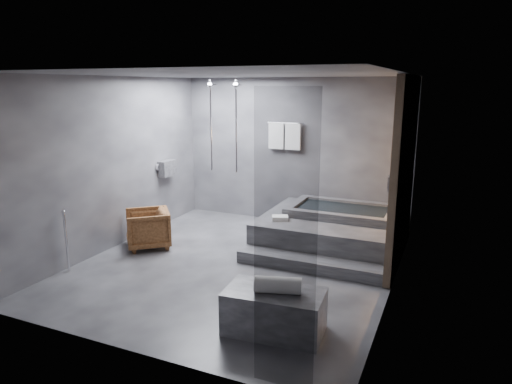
% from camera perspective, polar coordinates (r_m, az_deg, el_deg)
% --- Properties ---
extents(room, '(5.00, 5.04, 2.82)m').
position_cam_1_polar(room, '(6.60, 1.50, 5.16)').
color(room, '#2B2A2D').
rests_on(room, ground).
extents(tub_deck, '(2.20, 2.00, 0.50)m').
position_cam_1_polar(tub_deck, '(7.85, 9.24, -4.79)').
color(tub_deck, '#2F2F32').
rests_on(tub_deck, ground).
extents(tub_step, '(2.20, 0.36, 0.18)m').
position_cam_1_polar(tub_step, '(6.84, 6.65, -8.91)').
color(tub_step, '#2F2F32').
rests_on(tub_step, ground).
extents(concrete_bench, '(1.12, 0.68, 0.48)m').
position_cam_1_polar(concrete_bench, '(5.16, 2.30, -14.68)').
color(concrete_bench, '#37373A').
rests_on(concrete_bench, ground).
extents(driftwood_chair, '(0.98, 0.97, 0.64)m').
position_cam_1_polar(driftwood_chair, '(7.85, -13.37, -4.47)').
color(driftwood_chair, '#432410').
rests_on(driftwood_chair, ground).
extents(rolled_towel, '(0.54, 0.32, 0.18)m').
position_cam_1_polar(rolled_towel, '(4.98, 2.75, -11.54)').
color(rolled_towel, white).
rests_on(rolled_towel, concrete_bench).
extents(deck_towel, '(0.31, 0.27, 0.07)m').
position_cam_1_polar(deck_towel, '(7.48, 3.03, -3.26)').
color(deck_towel, white).
rests_on(deck_towel, tub_deck).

